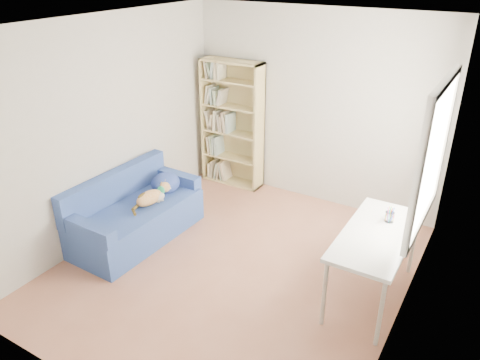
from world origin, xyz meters
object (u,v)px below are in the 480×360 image
desk (376,239)px  pen_cup (390,216)px  sofa (136,214)px  bookshelf (232,129)px

desk → pen_cup: size_ratio=7.80×
sofa → pen_cup: 2.94m
sofa → bookshelf: bearing=85.8°
bookshelf → pen_cup: bearing=-26.1°
sofa → desk: size_ratio=1.24×
bookshelf → desk: bookshelf is taller
desk → pen_cup: (0.04, 0.28, 0.13)m
bookshelf → pen_cup: (2.63, -1.29, -0.04)m
pen_cup → bookshelf: bearing=153.9°
desk → pen_cup: bearing=82.8°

